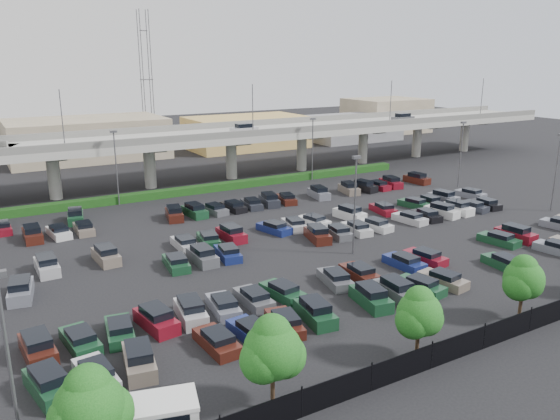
% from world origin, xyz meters
% --- Properties ---
extents(ground, '(280.00, 280.00, 0.00)m').
position_xyz_m(ground, '(0.00, 0.00, 0.00)').
color(ground, black).
extents(overpass, '(150.00, 13.00, 15.80)m').
position_xyz_m(overpass, '(-0.21, 31.99, 6.97)').
color(overpass, '#999991').
rests_on(overpass, ground).
extents(hedge, '(66.00, 1.60, 1.10)m').
position_xyz_m(hedge, '(0.00, 25.00, 0.55)').
color(hedge, '#123910').
rests_on(hedge, ground).
extents(fence, '(70.00, 0.10, 2.00)m').
position_xyz_m(fence, '(-0.05, -28.00, 0.90)').
color(fence, black).
rests_on(fence, ground).
extents(tree_row, '(65.07, 3.66, 5.94)m').
position_xyz_m(tree_row, '(0.70, -26.53, 3.52)').
color(tree_row, '#332316').
rests_on(tree_row, ground).
extents(parked_cars, '(63.16, 41.65, 1.67)m').
position_xyz_m(parked_cars, '(-1.10, -3.24, 0.63)').
color(parked_cars, '#184327').
rests_on(parked_cars, ground).
extents(light_poles, '(66.90, 48.38, 10.30)m').
position_xyz_m(light_poles, '(-4.13, 2.00, 6.24)').
color(light_poles, '#525157').
rests_on(light_poles, ground).
extents(distant_buildings, '(138.00, 24.00, 9.00)m').
position_xyz_m(distant_buildings, '(12.38, 61.81, 3.74)').
color(distant_buildings, slate).
rests_on(distant_buildings, ground).
extents(comm_tower, '(2.40, 2.40, 30.00)m').
position_xyz_m(comm_tower, '(4.00, 74.00, 15.61)').
color(comm_tower, '#525157').
rests_on(comm_tower, ground).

